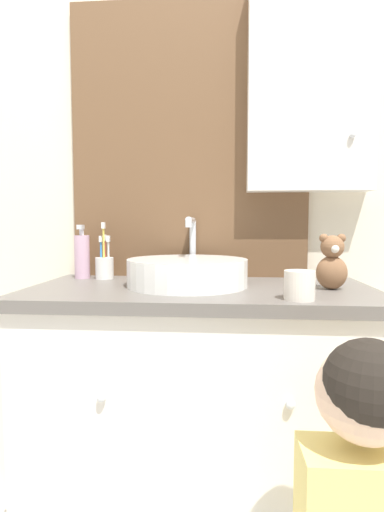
{
  "coord_description": "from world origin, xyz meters",
  "views": [
    {
      "loc": [
        0.08,
        -0.9,
        1.09
      ],
      "look_at": [
        -0.02,
        0.28,
        1.0
      ],
      "focal_mm": 28.0,
      "sensor_mm": 36.0,
      "label": 1
    }
  ],
  "objects_px": {
    "sink_basin": "(188,271)",
    "toothbrush_holder": "(105,266)",
    "teddy_bear": "(332,263)",
    "drinking_cup": "(299,285)",
    "soap_dispenser": "(82,256)"
  },
  "relations": [
    {
      "from": "soap_dispenser",
      "to": "teddy_bear",
      "type": "xyz_separation_m",
      "value": [
        0.83,
        -0.18,
        -0.0
      ]
    },
    {
      "from": "toothbrush_holder",
      "to": "teddy_bear",
      "type": "bearing_deg",
      "value": -13.18
    },
    {
      "from": "toothbrush_holder",
      "to": "drinking_cup",
      "type": "xyz_separation_m",
      "value": [
        0.62,
        -0.36,
        -0.01
      ]
    },
    {
      "from": "toothbrush_holder",
      "to": "drinking_cup",
      "type": "relative_size",
      "value": 2.57
    },
    {
      "from": "soap_dispenser",
      "to": "drinking_cup",
      "type": "xyz_separation_m",
      "value": [
        0.7,
        -0.36,
        -0.04
      ]
    },
    {
      "from": "toothbrush_holder",
      "to": "drinking_cup",
      "type": "height_order",
      "value": "toothbrush_holder"
    },
    {
      "from": "sink_basin",
      "to": "drinking_cup",
      "type": "distance_m",
      "value": 0.38
    },
    {
      "from": "teddy_bear",
      "to": "drinking_cup",
      "type": "distance_m",
      "value": 0.23
    },
    {
      "from": "sink_basin",
      "to": "teddy_bear",
      "type": "relative_size",
      "value": 2.56
    },
    {
      "from": "toothbrush_holder",
      "to": "soap_dispenser",
      "type": "height_order",
      "value": "toothbrush_holder"
    },
    {
      "from": "sink_basin",
      "to": "soap_dispenser",
      "type": "height_order",
      "value": "sink_basin"
    },
    {
      "from": "sink_basin",
      "to": "toothbrush_holder",
      "type": "xyz_separation_m",
      "value": [
        -0.31,
        0.14,
        0.0
      ]
    },
    {
      "from": "sink_basin",
      "to": "toothbrush_holder",
      "type": "distance_m",
      "value": 0.34
    },
    {
      "from": "sink_basin",
      "to": "teddy_bear",
      "type": "bearing_deg",
      "value": -4.67
    },
    {
      "from": "sink_basin",
      "to": "drinking_cup",
      "type": "height_order",
      "value": "sink_basin"
    }
  ]
}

